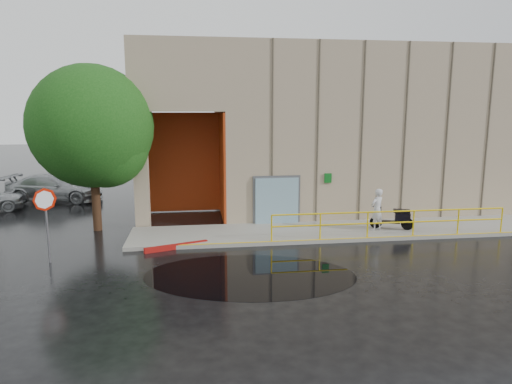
# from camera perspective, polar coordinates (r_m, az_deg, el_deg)

# --- Properties ---
(ground) EXTENTS (120.00, 120.00, 0.00)m
(ground) POSITION_cam_1_polar(r_m,az_deg,el_deg) (14.68, 6.02, -9.99)
(ground) COLOR black
(ground) RESTS_ON ground
(sidewalk) EXTENTS (20.00, 3.00, 0.15)m
(sidewalk) POSITION_cam_1_polar(r_m,az_deg,el_deg) (19.95, 14.16, -4.58)
(sidewalk) COLOR gray
(sidewalk) RESTS_ON ground
(building) EXTENTS (20.00, 10.17, 8.00)m
(building) POSITION_cam_1_polar(r_m,az_deg,el_deg) (25.80, 11.45, 8.09)
(building) COLOR tan
(building) RESTS_ON ground
(guardrail) EXTENTS (9.56, 0.06, 1.03)m
(guardrail) POSITION_cam_1_polar(r_m,az_deg,el_deg) (18.70, 16.49, -3.76)
(guardrail) COLOR yellow
(guardrail) RESTS_ON sidewalk
(person) EXTENTS (0.76, 0.67, 1.74)m
(person) POSITION_cam_1_polar(r_m,az_deg,el_deg) (19.44, 14.88, -2.14)
(person) COLOR silver
(person) RESTS_ON sidewalk
(scooter) EXTENTS (1.81, 1.14, 1.37)m
(scooter) POSITION_cam_1_polar(r_m,az_deg,el_deg) (19.81, 16.72, -2.25)
(scooter) COLOR black
(scooter) RESTS_ON sidewalk
(stop_sign) EXTENTS (0.63, 0.50, 2.55)m
(stop_sign) POSITION_cam_1_polar(r_m,az_deg,el_deg) (16.51, -24.82, -1.90)
(stop_sign) COLOR slate
(stop_sign) RESTS_ON ground
(red_curb) EXTENTS (2.32, 0.97, 0.18)m
(red_curb) POSITION_cam_1_polar(r_m,az_deg,el_deg) (17.21, -9.91, -6.72)
(red_curb) COLOR #9C110E
(red_curb) RESTS_ON ground
(puddle) EXTENTS (7.14, 5.05, 0.01)m
(puddle) POSITION_cam_1_polar(r_m,az_deg,el_deg) (14.36, -0.78, -10.38)
(puddle) COLOR black
(puddle) RESTS_ON ground
(car_c) EXTENTS (5.49, 2.97, 1.51)m
(car_c) POSITION_cam_1_polar(r_m,az_deg,el_deg) (28.00, -23.88, 0.47)
(car_c) COLOR #A1A4A9
(car_c) RESTS_ON ground
(tree_near) EXTENTS (5.05, 5.05, 6.93)m
(tree_near) POSITION_cam_1_polar(r_m,az_deg,el_deg) (20.04, -19.47, 7.17)
(tree_near) COLOR black
(tree_near) RESTS_ON ground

